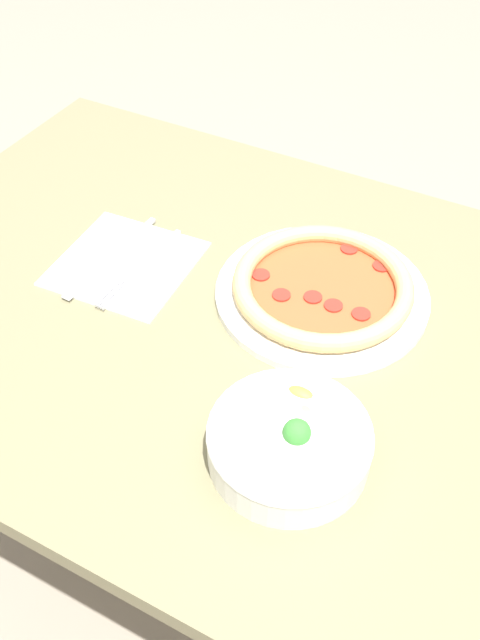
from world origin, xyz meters
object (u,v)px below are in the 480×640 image
pizza (322,288)px  fork (142,266)px  bowl (290,442)px  knife (116,253)px

pizza → fork: 0.27m
pizza → bowl: 0.28m
fork → knife: size_ratio=0.93×
bowl → fork: (0.33, -0.20, -0.02)m
fork → knife: (0.05, -0.01, -0.00)m
bowl → fork: size_ratio=0.94×
knife → fork: bearing=84.6°
pizza → fork: (0.26, 0.07, -0.01)m
fork → knife: same height
bowl → knife: (0.39, -0.21, -0.02)m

